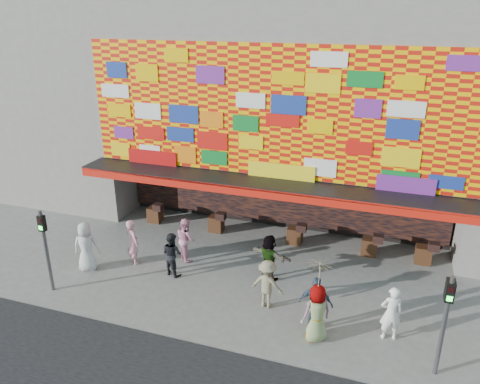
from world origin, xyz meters
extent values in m
plane|color=slate|center=(0.00, 0.00, 0.00)|extent=(90.00, 90.00, 0.00)
cube|color=gray|center=(0.00, 8.00, 6.50)|extent=(15.00, 8.00, 7.00)
cube|color=black|center=(0.00, 9.00, 1.50)|extent=(15.00, 6.00, 3.00)
cube|color=gray|center=(-7.30, 5.00, 1.50)|extent=(0.40, 2.00, 3.00)
cube|color=gray|center=(7.30, 5.00, 1.50)|extent=(0.40, 2.00, 3.00)
cube|color=black|center=(0.00, 3.40, 3.00)|extent=(15.20, 1.60, 0.12)
cube|color=red|center=(0.00, 2.62, 2.85)|extent=(15.20, 0.04, 0.35)
cube|color=#FFB600|center=(0.00, 3.96, 5.55)|extent=(14.80, 0.08, 4.90)
cube|color=black|center=(0.00, 5.85, 1.55)|extent=(14.00, 0.25, 2.50)
cube|color=gray|center=(-13.00, 8.00, 6.00)|extent=(11.00, 8.00, 12.00)
cylinder|color=#59595B|center=(-6.20, -1.50, 1.50)|extent=(0.12, 0.12, 3.00)
cube|color=black|center=(-6.20, -1.50, 2.55)|extent=(0.22, 0.18, 0.55)
cube|color=black|center=(-6.20, -1.59, 2.68)|extent=(0.14, 0.02, 0.14)
cube|color=#19E533|center=(-6.20, -1.59, 2.42)|extent=(0.14, 0.02, 0.14)
cylinder|color=#59595B|center=(6.20, -1.50, 1.50)|extent=(0.12, 0.12, 3.00)
cube|color=black|center=(6.20, -1.50, 2.55)|extent=(0.22, 0.18, 0.55)
cube|color=black|center=(6.20, -1.59, 2.68)|extent=(0.14, 0.02, 0.14)
cube|color=#19E533|center=(6.20, -1.59, 2.42)|extent=(0.14, 0.02, 0.14)
imported|color=silver|center=(-5.85, 0.08, 0.95)|extent=(1.08, 0.90, 1.89)
imported|color=pink|center=(-4.50, 1.05, 0.89)|extent=(0.78, 0.70, 1.79)
imported|color=black|center=(-2.72, 0.80, 0.82)|extent=(0.96, 0.85, 1.65)
imported|color=gray|center=(1.10, -0.02, 0.83)|extent=(1.15, 0.75, 1.67)
imported|color=#36495F|center=(2.79, -0.62, 0.87)|extent=(1.03, 0.44, 1.75)
imported|color=gray|center=(0.71, 1.61, 0.86)|extent=(1.67, 0.97, 1.72)
imported|color=gray|center=(2.90, -1.16, 0.91)|extent=(1.06, 1.00, 1.82)
imported|color=white|center=(4.94, -0.40, 0.87)|extent=(0.72, 0.57, 1.74)
imported|color=pink|center=(-2.71, 1.99, 0.85)|extent=(1.04, 1.04, 1.70)
imported|color=#FFD5A0|center=(2.90, -1.16, 2.15)|extent=(1.22, 1.24, 0.90)
cylinder|color=#4C3326|center=(2.90, -1.16, 1.25)|extent=(0.02, 0.02, 1.00)
camera|label=1|loc=(4.44, -12.54, 9.13)|focal=35.00mm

